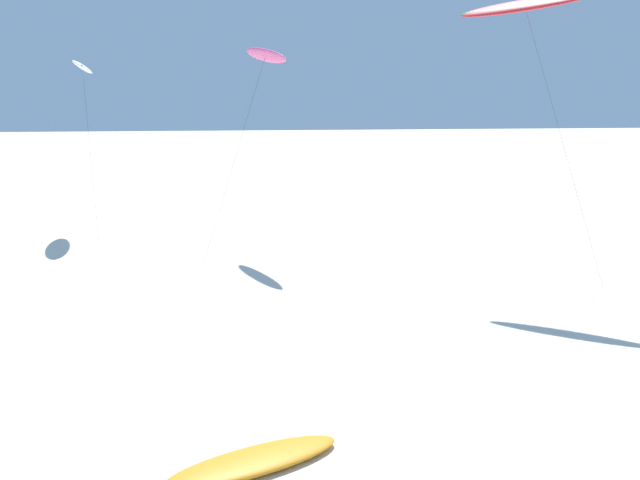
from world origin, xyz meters
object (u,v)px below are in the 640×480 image
at_px(flying_kite_6, 525,5).
at_px(grounded_kite_2, 254,461).
at_px(flying_kite_2, 265,55).
at_px(flying_kite_0, 82,67).

relative_size(flying_kite_6, grounded_kite_2, 2.75).
bearing_deg(flying_kite_6, flying_kite_2, 143.40).
relative_size(flying_kite_0, flying_kite_2, 0.94).
height_order(flying_kite_0, flying_kite_2, flying_kite_2).
xyz_separation_m(flying_kite_0, flying_kite_6, (23.67, -16.37, 2.71)).
bearing_deg(flying_kite_6, flying_kite_0, 145.33).
bearing_deg(flying_kite_0, flying_kite_6, -34.67).
bearing_deg(flying_kite_0, grounded_kite_2, -73.62).
distance_m(flying_kite_0, flying_kite_2, 13.85).
height_order(flying_kite_2, flying_kite_6, flying_kite_6).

